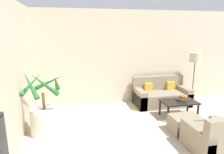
# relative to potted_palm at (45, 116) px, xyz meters

# --- Properties ---
(wall_back) EXTENTS (7.98, 0.06, 2.70)m
(wall_back) POSITION_rel_potted_palm_xyz_m (2.77, 1.57, 0.95)
(wall_back) COLOR beige
(wall_back) RESTS_ON ground_plane
(potted_palm) EXTENTS (0.87, 0.85, 1.39)m
(potted_palm) POSITION_rel_potted_palm_xyz_m (0.00, 0.00, 0.00)
(potted_palm) COLOR beige
(potted_palm) RESTS_ON ground_plane
(sofa_loveseat) EXTENTS (1.56, 0.77, 0.80)m
(sofa_loveseat) POSITION_rel_potted_palm_xyz_m (3.12, 1.11, -0.13)
(sofa_loveseat) COLOR gray
(sofa_loveseat) RESTS_ON ground_plane
(floor_lamp) EXTENTS (0.33, 0.33, 1.50)m
(floor_lamp) POSITION_rel_potted_palm_xyz_m (4.16, 1.15, 0.88)
(floor_lamp) COLOR brown
(floor_lamp) RESTS_ON ground_plane
(coffee_table) EXTENTS (0.87, 0.53, 0.42)m
(coffee_table) POSITION_rel_potted_palm_xyz_m (3.16, 0.19, -0.04)
(coffee_table) COLOR black
(coffee_table) RESTS_ON ground_plane
(fruit_bowl) EXTENTS (0.26, 0.26, 0.05)m
(fruit_bowl) POSITION_rel_potted_palm_xyz_m (3.26, 0.24, 0.05)
(fruit_bowl) COLOR #42382D
(fruit_bowl) RESTS_ON coffee_table
(apple_red) EXTENTS (0.07, 0.07, 0.07)m
(apple_red) POSITION_rel_potted_palm_xyz_m (3.23, 0.24, 0.11)
(apple_red) COLOR red
(apple_red) RESTS_ON fruit_bowl
(apple_green) EXTENTS (0.08, 0.08, 0.08)m
(apple_green) POSITION_rel_potted_palm_xyz_m (3.28, 0.30, 0.11)
(apple_green) COLOR olive
(apple_green) RESTS_ON fruit_bowl
(orange_fruit) EXTENTS (0.09, 0.09, 0.09)m
(orange_fruit) POSITION_rel_potted_palm_xyz_m (3.33, 0.20, 0.11)
(orange_fruit) COLOR orange
(orange_fruit) RESTS_ON fruit_bowl
(armchair) EXTENTS (0.76, 0.81, 0.77)m
(armchair) POSITION_rel_potted_palm_xyz_m (2.96, -1.31, -0.14)
(armchair) COLOR gray
(armchair) RESTS_ON ground_plane
(ottoman) EXTENTS (0.61, 0.46, 0.36)m
(ottoman) POSITION_rel_potted_palm_xyz_m (2.90, -0.54, -0.22)
(ottoman) COLOR gray
(ottoman) RESTS_ON ground_plane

